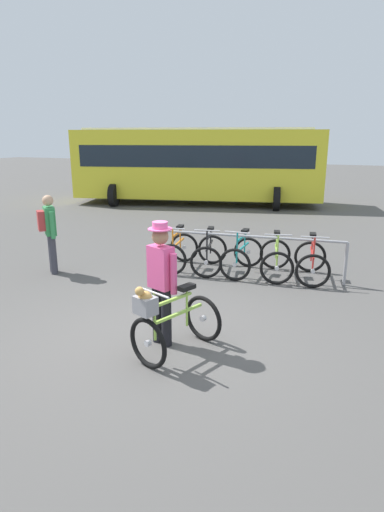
% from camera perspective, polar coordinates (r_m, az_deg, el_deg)
% --- Properties ---
extents(ground_plane, '(80.00, 80.00, 0.00)m').
position_cam_1_polar(ground_plane, '(6.33, -5.34, -10.55)').
color(ground_plane, '#514F4C').
extents(bike_rack_rail, '(3.89, 0.44, 0.88)m').
position_cam_1_polar(bike_rack_rail, '(8.71, 7.21, 1.59)').
color(bike_rack_rail, '#99999E').
rests_on(bike_rack_rail, ground).
extents(racked_bike_orange, '(0.80, 1.19, 0.98)m').
position_cam_1_polar(racked_bike_orange, '(9.29, -1.88, 0.59)').
color(racked_bike_orange, black).
rests_on(racked_bike_orange, ground).
extents(racked_bike_black, '(0.87, 1.21, 0.97)m').
position_cam_1_polar(racked_bike_black, '(9.11, 2.32, 0.27)').
color(racked_bike_black, black).
rests_on(racked_bike_black, ground).
extents(racked_bike_teal, '(0.67, 1.12, 0.98)m').
position_cam_1_polar(racked_bike_teal, '(8.98, 6.66, -0.06)').
color(racked_bike_teal, black).
rests_on(racked_bike_teal, ground).
extents(racked_bike_lime, '(0.89, 1.21, 0.97)m').
position_cam_1_polar(racked_bike_lime, '(8.90, 11.11, -0.40)').
color(racked_bike_lime, black).
rests_on(racked_bike_lime, ground).
extents(racked_bike_red, '(0.84, 1.21, 0.98)m').
position_cam_1_polar(racked_bike_red, '(8.87, 15.61, -0.74)').
color(racked_bike_red, black).
rests_on(racked_bike_red, ground).
extents(featured_bicycle, '(1.01, 1.26, 1.09)m').
position_cam_1_polar(featured_bicycle, '(5.58, -2.91, -8.76)').
color(featured_bicycle, black).
rests_on(featured_bicycle, ground).
extents(person_with_featured_bike, '(0.50, 0.32, 1.72)m').
position_cam_1_polar(person_with_featured_bike, '(5.76, -4.12, -3.04)').
color(person_with_featured_bike, black).
rests_on(person_with_featured_bike, ground).
extents(pedestrian_with_backpack, '(0.47, 0.47, 1.64)m').
position_cam_1_polar(pedestrian_with_backpack, '(9.29, -18.43, 3.39)').
color(pedestrian_with_backpack, '#383842').
rests_on(pedestrian_with_backpack, ground).
extents(bus_distant, '(10.31, 4.82, 3.08)m').
position_cam_1_polar(bus_distant, '(18.16, 0.73, 12.44)').
color(bus_distant, yellow).
rests_on(bus_distant, ground).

